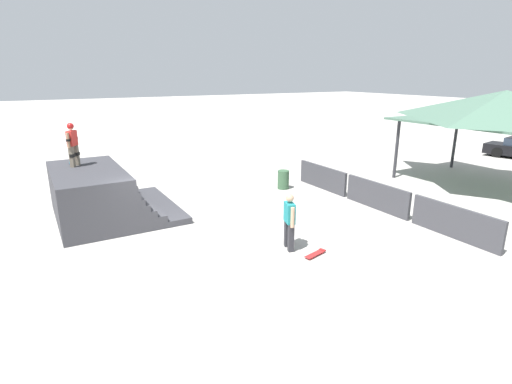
{
  "coord_description": "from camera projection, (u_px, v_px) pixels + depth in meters",
  "views": [
    {
      "loc": [
        11.45,
        -3.37,
        5.08
      ],
      "look_at": [
        -0.41,
        3.45,
        1.01
      ],
      "focal_mm": 28.0,
      "sensor_mm": 36.0,
      "label": 1
    }
  ],
  "objects": [
    {
      "name": "ground_plane",
      "position": [
        168.0,
        241.0,
        12.57
      ],
      "size": [
        160.0,
        160.0,
        0.0
      ],
      "primitive_type": "plane",
      "color": "#ADA8A0"
    },
    {
      "name": "quarter_pipe_ramp",
      "position": [
        99.0,
        196.0,
        14.45
      ],
      "size": [
        4.59,
        4.15,
        1.83
      ],
      "color": "#38383D",
      "rests_on": "ground"
    },
    {
      "name": "skater_on_deck",
      "position": [
        72.0,
        142.0,
        14.31
      ],
      "size": [
        0.63,
        0.5,
        1.57
      ],
      "rotation": [
        0.0,
        0.0,
        -0.61
      ],
      "color": "#6B6051",
      "rests_on": "quarter_pipe_ramp"
    },
    {
      "name": "skateboard_on_deck",
      "position": [
        72.0,
        162.0,
        14.96
      ],
      "size": [
        0.8,
        0.28,
        0.09
      ],
      "rotation": [
        0.0,
        0.0,
        -0.1
      ],
      "color": "green",
      "rests_on": "quarter_pipe_ramp"
    },
    {
      "name": "bystander_walking",
      "position": [
        289.0,
        219.0,
        11.78
      ],
      "size": [
        0.69,
        0.35,
        1.72
      ],
      "rotation": [
        0.0,
        0.0,
        2.85
      ],
      "color": "#2D2D33",
      "rests_on": "ground"
    },
    {
      "name": "skateboard_on_ground",
      "position": [
        316.0,
        254.0,
        11.59
      ],
      "size": [
        0.4,
        0.82,
        0.09
      ],
      "rotation": [
        0.0,
        0.0,
        1.83
      ],
      "color": "red",
      "rests_on": "ground"
    },
    {
      "name": "barrier_fence",
      "position": [
        377.0,
        196.0,
        15.46
      ],
      "size": [
        9.77,
        0.12,
        1.05
      ],
      "color": "#3D3D42",
      "rests_on": "ground"
    },
    {
      "name": "pavilion_shelter",
      "position": [
        504.0,
        108.0,
        17.37
      ],
      "size": [
        8.47,
        5.44,
        4.4
      ],
      "color": "#2D2D33",
      "rests_on": "ground"
    },
    {
      "name": "trash_bin",
      "position": [
        283.0,
        180.0,
        18.22
      ],
      "size": [
        0.52,
        0.52,
        0.85
      ],
      "primitive_type": "cylinder",
      "color": "#385B3D",
      "rests_on": "ground"
    }
  ]
}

